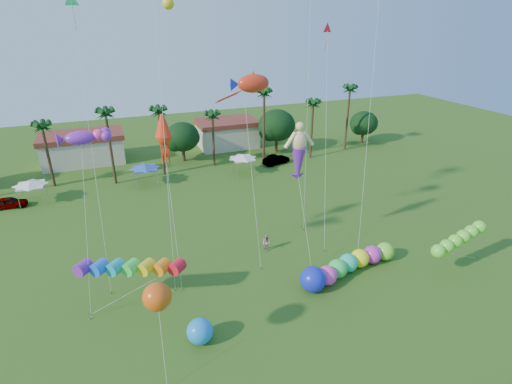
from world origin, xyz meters
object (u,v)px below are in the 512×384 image
object	(u,v)px
car_a	(10,203)
caterpillar_inflatable	(345,266)
car_b	(276,160)
spectator_b	(266,243)
blue_ball	(200,331)

from	to	relation	value
car_a	caterpillar_inflatable	distance (m)	40.89
car_b	caterpillar_inflatable	size ratio (longest dim) A/B	0.41
spectator_b	blue_ball	world-z (taller)	blue_ball
car_b	caterpillar_inflatable	bearing A→B (deg)	150.47
car_b	blue_ball	distance (m)	38.60
spectator_b	blue_ball	xyz separation A→B (m)	(-9.17, -9.61, 0.08)
blue_ball	car_b	bearing A→B (deg)	57.95
car_a	blue_ball	bearing A→B (deg)	-145.68
spectator_b	caterpillar_inflatable	xyz separation A→B (m)	(5.11, -6.38, 0.06)
car_b	spectator_b	xyz separation A→B (m)	(-11.32, -23.10, 0.13)
car_b	spectator_b	distance (m)	25.72
caterpillar_inflatable	blue_ball	xyz separation A→B (m)	(-14.27, -3.23, 0.02)
spectator_b	car_a	bearing A→B (deg)	-155.12
car_b	blue_ball	bearing A→B (deg)	130.31
car_b	caterpillar_inflatable	xyz separation A→B (m)	(-6.21, -29.48, 0.20)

